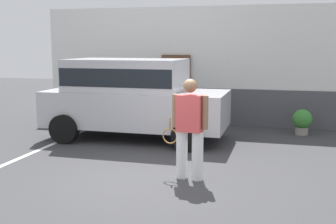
# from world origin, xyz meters

# --- Properties ---
(ground_plane) EXTENTS (40.00, 40.00, 0.00)m
(ground_plane) POSITION_xyz_m (0.00, 0.00, 0.00)
(ground_plane) COLOR #38383A
(parking_stripe_0) EXTENTS (0.12, 4.40, 0.01)m
(parking_stripe_0) POSITION_xyz_m (-3.16, 1.50, 0.00)
(parking_stripe_0) COLOR silver
(parking_stripe_0) RESTS_ON ground_plane
(house_frontage) EXTENTS (10.49, 0.40, 3.55)m
(house_frontage) POSITION_xyz_m (-0.01, 5.84, 1.67)
(house_frontage) COLOR white
(house_frontage) RESTS_ON ground_plane
(parked_suv) EXTENTS (4.60, 2.16, 2.05)m
(parked_suv) POSITION_xyz_m (-1.48, 3.12, 1.15)
(parked_suv) COLOR #B7B7BC
(parked_suv) RESTS_ON ground_plane
(tennis_player_man) EXTENTS (0.91, 0.34, 1.82)m
(tennis_player_man) POSITION_xyz_m (0.66, 0.22, 0.94)
(tennis_player_man) COLOR white
(tennis_player_man) RESTS_ON ground_plane
(potted_plant_by_porch) EXTENTS (0.52, 0.52, 0.69)m
(potted_plant_by_porch) POSITION_xyz_m (2.77, 4.78, 0.38)
(potted_plant_by_porch) COLOR gray
(potted_plant_by_porch) RESTS_ON ground_plane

